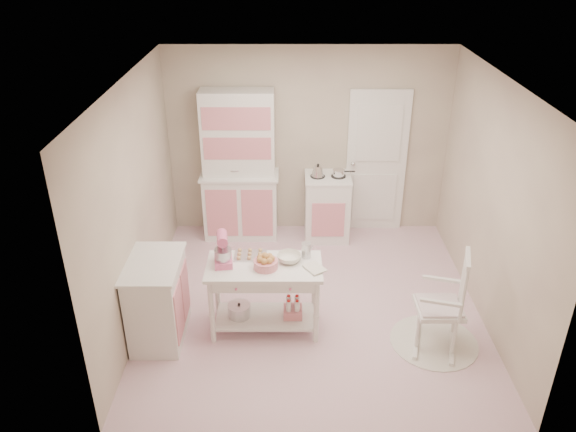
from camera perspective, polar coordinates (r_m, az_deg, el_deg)
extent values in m
plane|color=#C87D9A|center=(6.64, 2.38, -8.83)|extent=(3.80, 3.80, 0.00)
cube|color=white|center=(5.52, 2.91, 13.53)|extent=(3.80, 3.80, 0.04)
cube|color=beige|center=(7.72, 2.04, 7.50)|extent=(3.80, 0.04, 2.60)
cube|color=beige|center=(4.34, 3.65, -9.75)|extent=(3.80, 0.04, 2.60)
cube|color=beige|center=(6.18, -15.28, 1.26)|extent=(0.04, 3.80, 2.60)
cube|color=beige|center=(6.34, 20.03, 1.23)|extent=(0.04, 3.80, 2.60)
cube|color=white|center=(7.88, 8.96, 5.43)|extent=(0.82, 0.05, 2.04)
cube|color=white|center=(7.61, -4.99, 5.02)|extent=(1.06, 0.50, 2.08)
cube|color=white|center=(7.79, 3.98, 0.94)|extent=(0.62, 0.57, 0.92)
cube|color=white|center=(6.05, -13.11, -8.31)|extent=(0.54, 0.84, 0.92)
cylinder|color=white|center=(6.28, 14.59, -12.25)|extent=(0.92, 0.92, 0.01)
cube|color=white|center=(5.95, 15.20, -8.19)|extent=(0.65, 0.82, 1.10)
cube|color=white|center=(6.05, -2.37, -8.22)|extent=(1.20, 0.60, 0.80)
cube|color=#E56092|center=(5.79, -6.64, -3.46)|extent=(0.24, 0.30, 0.34)
cube|color=silver|center=(5.98, -3.82, -4.02)|extent=(0.34, 0.24, 0.02)
cylinder|color=pink|center=(5.76, -2.28, -4.90)|extent=(0.25, 0.25, 0.09)
imported|color=silver|center=(5.87, 0.12, -4.28)|extent=(0.25, 0.25, 0.08)
cylinder|color=silver|center=(5.91, 1.87, -3.49)|extent=(0.10, 0.10, 0.17)
imported|color=silver|center=(5.72, 2.04, -5.57)|extent=(0.26, 0.28, 0.02)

